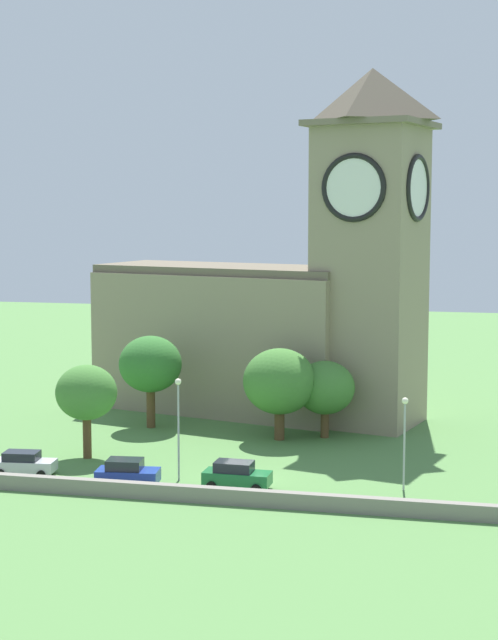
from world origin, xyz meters
The scene contains 12 objects.
ground_plane centered at (0.00, 15.00, 0.00)m, with size 200.00×200.00×0.00m, color #517F42.
church centered at (-1.72, 21.97, 10.05)m, with size 31.48×16.62×29.98m.
quay_barrier centered at (0.00, -5.64, 0.51)m, with size 51.98×0.70×1.02m, color gray.
car_silver centered at (-15.19, -2.16, 0.84)m, with size 4.41×2.38×1.67m.
car_blue centered at (-7.18, -3.41, 0.95)m, with size 4.32×2.61×1.89m.
car_green centered at (0.01, -2.23, 0.93)m, with size 4.47×2.19×1.85m.
streetlamp_west_mid centered at (-4.30, -1.07, 4.70)m, with size 0.44×0.44×7.05m.
streetlamp_central centered at (10.82, -0.05, 4.21)m, with size 0.44×0.44×6.20m.
tree_riverside_east centered at (-11.44, 14.33, 5.36)m, with size 5.29×5.29×7.80m.
tree_by_tower centered at (0.03, 12.33, 4.70)m, with size 5.85×5.85×7.37m.
tree_churchyard centered at (-12.72, 3.33, 4.89)m, with size 4.54×4.54×6.99m.
tree_riverside_west centered at (3.45, 13.87, 4.07)m, with size 4.79×4.79×6.25m.
Camera 1 is at (15.34, -65.21, 18.60)m, focal length 56.51 mm.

